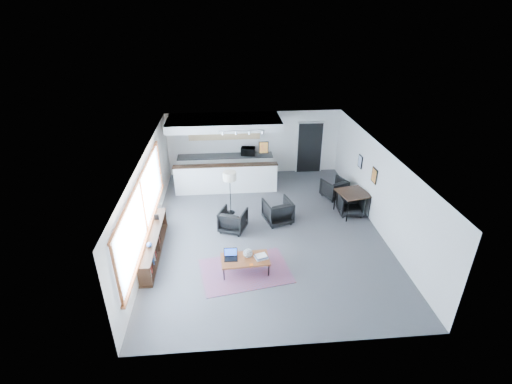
{
  "coord_description": "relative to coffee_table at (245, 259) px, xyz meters",
  "views": [
    {
      "loc": [
        -1.17,
        -9.88,
        6.37
      ],
      "look_at": [
        -0.28,
        0.4,
        1.13
      ],
      "focal_mm": 26.0,
      "sensor_mm": 36.0,
      "label": 1
    }
  ],
  "objects": [
    {
      "name": "room",
      "position": [
        0.78,
        2.01,
        0.92
      ],
      "size": [
        7.02,
        9.02,
        2.62
      ],
      "color": "#4D4D50",
      "rests_on": "ground"
    },
    {
      "name": "ceramic_pot",
      "position": [
        0.08,
        0.06,
        0.15
      ],
      "size": [
        0.25,
        0.25,
        0.25
      ],
      "rotation": [
        0.0,
        0.0,
        0.04
      ],
      "color": "gray",
      "rests_on": "coffee_table"
    },
    {
      "name": "doorway",
      "position": [
        3.08,
        6.43,
        0.69
      ],
      "size": [
        1.1,
        0.12,
        2.15
      ],
      "color": "black",
      "rests_on": "room"
    },
    {
      "name": "microwave",
      "position": [
        0.5,
        6.16,
        0.74
      ],
      "size": [
        0.6,
        0.4,
        0.38
      ],
      "primitive_type": "imported",
      "rotation": [
        0.0,
        0.0,
        -0.16
      ],
      "color": "black",
      "rests_on": "kitchenette"
    },
    {
      "name": "kitchenette",
      "position": [
        -0.42,
        5.72,
        1.0
      ],
      "size": [
        4.2,
        1.96,
        2.6
      ],
      "color": "white",
      "rests_on": "floor"
    },
    {
      "name": "console",
      "position": [
        -2.52,
        0.96,
        -0.05
      ],
      "size": [
        0.35,
        3.0,
        0.8
      ],
      "color": "black",
      "rests_on": "floor"
    },
    {
      "name": "laptop",
      "position": [
        -0.37,
        0.07,
        0.1
      ],
      "size": [
        0.35,
        0.29,
        0.25
      ],
      "rotation": [
        0.0,
        0.0,
        -0.02
      ],
      "color": "black",
      "rests_on": "coffee_table"
    },
    {
      "name": "window",
      "position": [
        -2.69,
        1.11,
        1.07
      ],
      "size": [
        0.1,
        5.95,
        1.66
      ],
      "color": "#8CBFFF",
      "rests_on": "room"
    },
    {
      "name": "dining_chair_far",
      "position": [
        3.51,
        3.98,
        -0.04
      ],
      "size": [
        0.84,
        0.82,
        0.67
      ],
      "primitive_type": "imported",
      "rotation": [
        0.0,
        0.0,
        3.55
      ],
      "color": "black",
      "rests_on": "floor"
    },
    {
      "name": "book_stack",
      "position": [
        0.42,
        -0.01,
        0.08
      ],
      "size": [
        0.39,
        0.35,
        0.1
      ],
      "rotation": [
        0.0,
        0.0,
        0.3
      ],
      "color": "silver",
      "rests_on": "coffee_table"
    },
    {
      "name": "armchair_right",
      "position": [
        1.21,
        2.45,
        0.05
      ],
      "size": [
        1.0,
        0.96,
        0.86
      ],
      "primitive_type": "imported",
      "rotation": [
        0.0,
        0.0,
        3.4
      ],
      "color": "black",
      "rests_on": "floor"
    },
    {
      "name": "coaster",
      "position": [
        0.14,
        -0.28,
        0.03
      ],
      "size": [
        0.1,
        0.1,
        0.01
      ],
      "rotation": [
        0.0,
        0.0,
        0.06
      ],
      "color": "#E5590C",
      "rests_on": "coffee_table"
    },
    {
      "name": "kilim_rug",
      "position": [
        -0.0,
        -0.0,
        -0.37
      ],
      "size": [
        2.54,
        1.94,
        0.01
      ],
      "rotation": [
        0.0,
        0.0,
        0.17
      ],
      "color": "#693952",
      "rests_on": "floor"
    },
    {
      "name": "coffee_table",
      "position": [
        0.0,
        0.0,
        0.0
      ],
      "size": [
        1.29,
        0.74,
        0.41
      ],
      "rotation": [
        0.0,
        0.0,
        0.05
      ],
      "color": "brown",
      "rests_on": "floor"
    },
    {
      "name": "track_light",
      "position": [
        0.19,
        4.21,
        2.15
      ],
      "size": [
        1.6,
        0.07,
        0.15
      ],
      "color": "silver",
      "rests_on": "room"
    },
    {
      "name": "dining_table",
      "position": [
        3.78,
        2.76,
        0.35
      ],
      "size": [
        1.13,
        1.13,
        0.8
      ],
      "rotation": [
        0.0,
        0.0,
        0.23
      ],
      "color": "black",
      "rests_on": "floor"
    },
    {
      "name": "wall_art_lower",
      "position": [
        4.24,
        2.41,
        1.17
      ],
      "size": [
        0.03,
        0.38,
        0.48
      ],
      "color": "black",
      "rests_on": "room"
    },
    {
      "name": "armchair_left",
      "position": [
        -0.25,
        2.06,
        0.01
      ],
      "size": [
        0.98,
        0.95,
        0.79
      ],
      "primitive_type": "imported",
      "rotation": [
        0.0,
        0.0,
        2.75
      ],
      "color": "black",
      "rests_on": "floor"
    },
    {
      "name": "wall_art_upper",
      "position": [
        4.24,
        3.71,
        1.12
      ],
      "size": [
        0.03,
        0.34,
        0.44
      ],
      "color": "black",
      "rests_on": "room"
    },
    {
      "name": "dining_chair_near",
      "position": [
        3.72,
        2.74,
        -0.04
      ],
      "size": [
        0.69,
        0.65,
        0.68
      ],
      "primitive_type": "imported",
      "rotation": [
        0.0,
        0.0,
        -0.05
      ],
      "color": "black",
      "rests_on": "floor"
    },
    {
      "name": "floor_lamp",
      "position": [
        -0.3,
        3.15,
        0.94
      ],
      "size": [
        0.53,
        0.53,
        1.52
      ],
      "rotation": [
        0.0,
        0.0,
        0.24
      ],
      "color": "black",
      "rests_on": "floor"
    }
  ]
}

